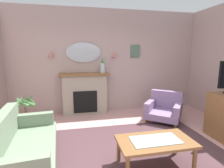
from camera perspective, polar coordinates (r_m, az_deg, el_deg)
name	(u,v)px	position (r m, az deg, el deg)	size (l,w,h in m)	color
floor	(137,164)	(3.08, 8.31, -24.44)	(6.39, 6.14, 0.10)	#C6938E
wall_back	(107,62)	(5.08, -1.57, 7.37)	(6.39, 0.10, 2.91)	#B29993
patterned_rug	(133,154)	(3.21, 7.02, -21.69)	(3.20, 2.40, 0.01)	#4C3338
fireplace	(85,94)	(4.91, -8.86, -3.26)	(1.36, 0.36, 1.16)	gray
mantel_vase_centre	(103,66)	(4.81, -3.11, 5.96)	(0.13, 0.13, 0.42)	silver
wall_mirror	(84,53)	(4.92, -9.31, 10.14)	(0.96, 0.06, 0.56)	#B2BCC6
wall_sconce_left	(51,54)	(4.90, -19.37, 9.13)	(0.14, 0.14, 0.14)	#D17066
wall_sconce_right	(114,54)	(4.99, 0.68, 9.69)	(0.14, 0.14, 0.14)	#D17066
framed_picture	(135,51)	(5.22, 7.63, 10.61)	(0.28, 0.03, 0.36)	#4C6B56
coffee_table	(155,144)	(2.76, 13.99, -18.46)	(1.10, 0.60, 0.45)	brown
floral_couch	(19,143)	(3.17, -28.11, -16.76)	(1.01, 1.78, 0.76)	gray
armchair_by_coffee_table	(164,108)	(4.69, 16.79, -7.57)	(1.14, 1.14, 0.71)	gray
potted_plant_small_fern	(25,109)	(4.58, -26.52, -7.22)	(0.50, 0.50, 0.76)	silver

